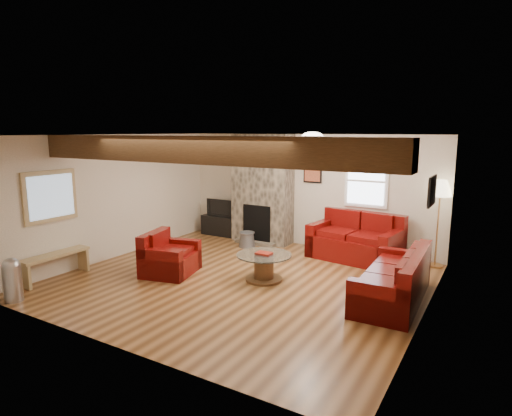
{
  "coord_description": "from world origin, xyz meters",
  "views": [
    {
      "loc": [
        3.85,
        -6.0,
        2.57
      ],
      "look_at": [
        0.07,
        0.4,
        1.23
      ],
      "focal_mm": 30.0,
      "sensor_mm": 36.0,
      "label": 1
    }
  ],
  "objects": [
    {
      "name": "hatch_window",
      "position": [
        -2.96,
        -1.5,
        1.45
      ],
      "size": [
        0.08,
        1.0,
        0.9
      ],
      "primitive_type": null,
      "color": "#A58457",
      "rests_on": "room"
    },
    {
      "name": "pine_bench",
      "position": [
        -2.83,
        -1.6,
        0.23
      ],
      "size": [
        0.29,
        1.23,
        0.46
      ],
      "primitive_type": null,
      "color": "#A58457",
      "rests_on": "floor"
    },
    {
      "name": "floor_lamp",
      "position": [
        2.8,
        2.55,
        1.43
      ],
      "size": [
        0.43,
        0.43,
        1.67
      ],
      "color": "tan",
      "rests_on": "floor"
    },
    {
      "name": "television",
      "position": [
        -2.2,
        2.53,
        0.7
      ],
      "size": [
        0.73,
        0.1,
        0.42
      ],
      "primitive_type": "imported",
      "color": "black",
      "rests_on": "tv_cabinet"
    },
    {
      "name": "coffee_table",
      "position": [
        0.35,
        0.2,
        0.24
      ],
      "size": [
        0.96,
        0.96,
        0.5
      ],
      "color": "#422B15",
      "rests_on": "floor"
    },
    {
      "name": "oak_beam",
      "position": [
        0.0,
        -1.25,
        2.31
      ],
      "size": [
        6.0,
        0.36,
        0.38
      ],
      "primitive_type": "cube",
      "color": "#34220F",
      "rests_on": "room"
    },
    {
      "name": "sofa_three",
      "position": [
        2.48,
        0.42,
        0.39
      ],
      "size": [
        0.9,
        2.04,
        0.78
      ],
      "primitive_type": null,
      "rotation": [
        0.0,
        0.0,
        -1.54
      ],
      "color": "#4C0506",
      "rests_on": "floor"
    },
    {
      "name": "artwork_back",
      "position": [
        0.15,
        2.71,
        1.7
      ],
      "size": [
        0.42,
        0.06,
        0.52
      ],
      "primitive_type": null,
      "color": "black",
      "rests_on": "room"
    },
    {
      "name": "coal_bucket",
      "position": [
        -1.06,
        1.91,
        0.17
      ],
      "size": [
        0.37,
        0.37,
        0.35
      ],
      "primitive_type": null,
      "color": "slate",
      "rests_on": "floor"
    },
    {
      "name": "loveseat",
      "position": [
        1.31,
        2.23,
        0.47
      ],
      "size": [
        1.88,
        1.25,
        0.93
      ],
      "primitive_type": null,
      "rotation": [
        0.0,
        0.0,
        -0.14
      ],
      "color": "#4C0506",
      "rests_on": "floor"
    },
    {
      "name": "artwork_right",
      "position": [
        2.96,
        0.3,
        1.75
      ],
      "size": [
        0.06,
        0.55,
        0.42
      ],
      "primitive_type": null,
      "color": "black",
      "rests_on": "room"
    },
    {
      "name": "room",
      "position": [
        0.0,
        0.0,
        1.25
      ],
      "size": [
        8.0,
        8.0,
        8.0
      ],
      "color": "brown",
      "rests_on": "ground"
    },
    {
      "name": "back_window",
      "position": [
        1.35,
        2.71,
        1.55
      ],
      "size": [
        0.9,
        0.08,
        1.1
      ],
      "primitive_type": null,
      "color": "white",
      "rests_on": "room"
    },
    {
      "name": "ceiling_dome",
      "position": [
        0.9,
        0.9,
        2.44
      ],
      "size": [
        0.4,
        0.4,
        0.18
      ],
      "primitive_type": null,
      "color": "white",
      "rests_on": "room"
    },
    {
      "name": "armchair_red",
      "position": [
        -1.3,
        -0.35,
        0.38
      ],
      "size": [
        1.02,
        1.11,
        0.76
      ],
      "primitive_type": null,
      "rotation": [
        0.0,
        0.0,
        1.81
      ],
      "color": "#4C0506",
      "rests_on": "floor"
    },
    {
      "name": "tv_cabinet",
      "position": [
        -2.2,
        2.53,
        0.24
      ],
      "size": [
        0.98,
        0.39,
        0.49
      ],
      "primitive_type": "cube",
      "color": "black",
      "rests_on": "floor"
    },
    {
      "name": "chimney_breast",
      "position": [
        -1.0,
        2.49,
        1.22
      ],
      "size": [
        1.4,
        0.67,
        2.5
      ],
      "color": "#37322B",
      "rests_on": "floor"
    },
    {
      "name": "pedal_bin",
      "position": [
        -2.5,
        -2.55,
        0.34
      ],
      "size": [
        0.32,
        0.32,
        0.68
      ],
      "primitive_type": null,
      "rotation": [
        0.0,
        0.0,
        0.17
      ],
      "color": "#A7A7AC",
      "rests_on": "floor"
    }
  ]
}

